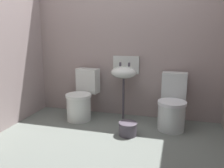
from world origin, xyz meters
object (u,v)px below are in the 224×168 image
(toilet_right, at_px, (172,106))
(sink, at_px, (124,72))
(toilet_left, at_px, (82,99))
(bucket, at_px, (128,129))

(toilet_right, relative_size, sink, 0.79)
(toilet_left, bearing_deg, toilet_right, -171.69)
(toilet_left, relative_size, toilet_right, 1.00)
(sink, distance_m, bucket, 0.93)
(toilet_right, distance_m, bucket, 0.74)
(bucket, bearing_deg, sink, 107.93)
(toilet_left, height_order, toilet_right, same)
(toilet_right, xyz_separation_m, bucket, (-0.56, -0.43, -0.23))
(toilet_left, distance_m, sink, 0.80)
(toilet_right, relative_size, bucket, 3.05)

